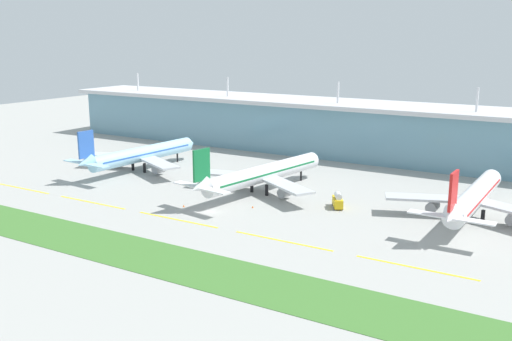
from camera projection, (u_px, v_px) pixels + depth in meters
ground_plane at (209, 212)px, 172.86m from camera, size 600.00×600.00×0.00m
terminal_building at (342, 128)px, 253.13m from camera, size 288.00×34.00×32.22m
airliner_near at (141, 154)px, 223.98m from camera, size 48.66×60.47×18.90m
airliner_middle at (262, 174)px, 192.09m from camera, size 48.18×64.76×18.90m
airliner_far at (473, 197)px, 164.18m from camera, size 48.80×60.24×18.90m
taxiway_stripe_west at (21, 188)px, 199.35m from camera, size 28.00×0.70×0.04m
taxiway_stripe_mid_west at (92, 202)px, 182.20m from camera, size 28.00×0.70×0.04m
taxiway_stripe_centre at (177, 220)px, 165.06m from camera, size 28.00×0.70×0.04m
taxiway_stripe_mid_east at (283, 241)px, 147.92m from camera, size 28.00×0.70×0.04m
taxiway_stripe_east at (415, 268)px, 130.78m from camera, size 28.00×0.70×0.04m
grass_verge at (121, 249)px, 142.11m from camera, size 300.00×18.00×0.10m
fuel_truck at (338, 201)px, 176.13m from camera, size 5.83×7.54×4.95m
safety_cone_left_wingtip at (184, 206)px, 177.43m from camera, size 0.56×0.56×0.70m
safety_cone_nose_front at (253, 207)px, 176.40m from camera, size 0.56×0.56×0.70m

